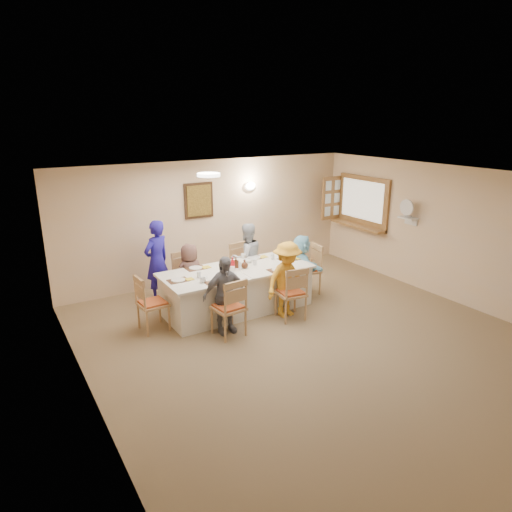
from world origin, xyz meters
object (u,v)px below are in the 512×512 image
diner_back_left (190,274)px  serving_hatch (363,202)px  chair_front_right (291,292)px  chair_right_end (307,269)px  caregiver (157,261)px  chair_back_right (244,267)px  diner_back_right (247,258)px  condiment_ketchup (232,264)px  dining_table (237,290)px  chair_back_left (188,278)px  diner_right_end (301,265)px  desk_fan (408,211)px  chair_front_left (228,306)px  chair_left_end (153,303)px  diner_front_right (287,280)px  diner_front_left (225,295)px

diner_back_left → serving_hatch: bearing=170.5°
chair_front_right → chair_right_end: bearing=-132.4°
serving_hatch → caregiver: size_ratio=0.97×
chair_back_right → diner_back_right: (-0.00, -0.12, 0.22)m
chair_back_right → condiment_ketchup: bearing=-137.2°
diner_back_right → dining_table: bearing=48.1°
chair_back_left → diner_right_end: diner_right_end is taller
dining_table → chair_front_right: 1.00m
chair_front_right → caregiver: 2.57m
desk_fan → diner_back_left: 4.43m
chair_front_left → chair_left_end: chair_front_left is taller
diner_back_left → diner_back_right: (1.20, 0.00, 0.12)m
diner_front_right → condiment_ketchup: 0.99m
serving_hatch → condiment_ketchup: size_ratio=6.28×
chair_back_right → diner_back_right: diner_back_right is taller
desk_fan → diner_right_end: (-2.09, 0.65, -0.95)m
diner_front_right → chair_back_right: bearing=81.1°
chair_back_right → chair_left_end: (-2.15, -0.80, 0.00)m
chair_left_end → diner_right_end: size_ratio=0.79×
chair_left_end → diner_front_left: (0.95, -0.68, 0.16)m
diner_front_left → caregiver: (-0.45, 1.83, 0.14)m
chair_back_right → chair_right_end: chair_right_end is taller
serving_hatch → chair_front_left: (-4.22, -1.50, -1.01)m
diner_right_end → chair_front_left: bearing=120.2°
desk_fan → diner_right_end: desk_fan is taller
chair_left_end → diner_front_right: bearing=-111.2°
chair_back_right → diner_right_end: (0.82, -0.80, 0.13)m
chair_back_right → diner_back_left: (-1.20, -0.12, 0.10)m
chair_back_right → diner_front_left: size_ratio=0.74×
chair_back_right → chair_front_left: (-1.20, -1.60, 0.02)m
diner_front_right → chair_left_end: bearing=153.6°
dining_table → diner_back_right: diner_back_right is taller
chair_back_left → diner_front_left: diner_front_left is taller
diner_right_end → diner_back_right: bearing=58.9°
chair_left_end → diner_front_left: 1.18m
serving_hatch → desk_fan: size_ratio=5.00×
dining_table → diner_front_left: bearing=-131.4°
serving_hatch → chair_front_right: bearing=-153.6°
chair_front_right → diner_right_end: size_ratio=0.81×
diner_back_left → condiment_ketchup: 0.91m
chair_front_right → diner_front_right: 0.22m
chair_right_end → diner_back_right: 1.19m
diner_back_left → diner_back_right: 1.21m
condiment_ketchup → caregiver: bearing=129.9°
chair_back_left → diner_back_right: 1.23m
desk_fan → caregiver: size_ratio=0.19×
serving_hatch → diner_front_right: 3.43m
dining_table → chair_back_left: bearing=126.9°
desk_fan → diner_front_left: (-4.11, -0.03, -0.91)m
chair_right_end → diner_back_left: (-2.15, 0.68, 0.08)m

